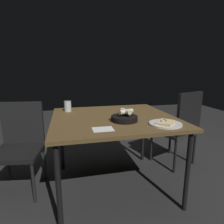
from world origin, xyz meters
name	(u,v)px	position (x,y,z in m)	size (l,w,h in m)	color
ground	(113,186)	(0.00, 0.00, 0.00)	(8.00, 8.00, 0.00)	#2C2C2C
dining_table	(113,122)	(0.00, 0.00, 0.69)	(1.16, 1.08, 0.75)	brown
pizza_plate	(165,123)	(0.35, -0.36, 0.76)	(0.27, 0.27, 0.04)	white
bread_basket	(125,117)	(0.06, -0.17, 0.78)	(0.24, 0.24, 0.11)	black
beer_glass	(68,107)	(-0.43, 0.34, 0.80)	(0.08, 0.08, 0.11)	silver
napkin	(103,129)	(-0.17, -0.37, 0.75)	(0.16, 0.12, 0.00)	white
chair_near	(20,141)	(-0.91, 0.22, 0.50)	(0.50, 0.50, 0.87)	black
chair_far	(180,125)	(0.90, 0.25, 0.53)	(0.57, 0.57, 0.94)	#262626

